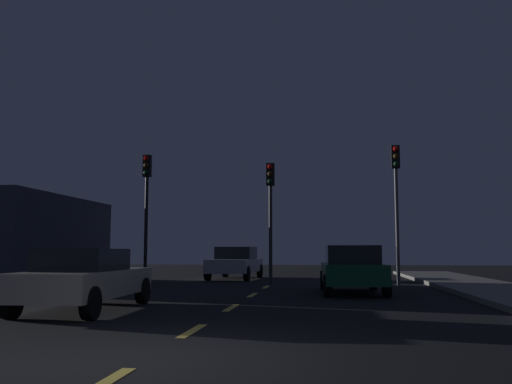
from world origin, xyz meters
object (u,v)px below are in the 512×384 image
at_px(traffic_signal_right, 396,187).
at_px(car_adjacent_lane, 85,278).
at_px(traffic_signal_left, 147,193).
at_px(traffic_signal_center, 270,199).
at_px(car_stopped_ahead, 352,269).
at_px(car_oncoming_far, 236,263).

relative_size(traffic_signal_right, car_adjacent_lane, 1.19).
bearing_deg(traffic_signal_left, traffic_signal_right, 0.00).
bearing_deg(traffic_signal_right, traffic_signal_left, -180.00).
distance_m(traffic_signal_left, traffic_signal_center, 5.11).
bearing_deg(car_stopped_ahead, traffic_signal_left, 152.03).
bearing_deg(car_adjacent_lane, traffic_signal_right, 51.97).
bearing_deg(car_stopped_ahead, car_oncoming_far, 120.78).
xyz_separation_m(traffic_signal_left, car_oncoming_far, (3.03, 4.18, -2.89)).
bearing_deg(car_adjacent_lane, traffic_signal_left, 101.00).
relative_size(traffic_signal_center, car_adjacent_lane, 1.06).
xyz_separation_m(traffic_signal_right, car_stopped_ahead, (-1.94, -4.29, -3.01)).
bearing_deg(car_adjacent_lane, car_oncoming_far, 85.88).
xyz_separation_m(traffic_signal_center, car_adjacent_lane, (-3.11, -10.25, -2.67)).
distance_m(traffic_signal_left, car_stopped_ahead, 9.59).
height_order(car_stopped_ahead, car_oncoming_far, car_oncoming_far).
bearing_deg(traffic_signal_center, car_oncoming_far, 116.33).
relative_size(traffic_signal_left, car_adjacent_lane, 1.15).
height_order(traffic_signal_left, traffic_signal_center, traffic_signal_left).
distance_m(traffic_signal_center, car_stopped_ahead, 5.84).
distance_m(car_adjacent_lane, car_oncoming_far, 14.47).
bearing_deg(traffic_signal_center, traffic_signal_left, 179.99).
distance_m(traffic_signal_right, car_oncoming_far, 8.67).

